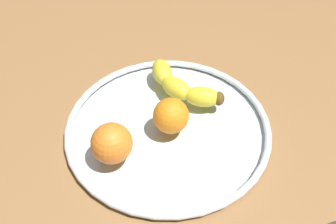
% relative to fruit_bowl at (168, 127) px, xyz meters
% --- Properties ---
extents(ground_plane, '(1.53, 1.53, 0.04)m').
position_rel_fruit_bowl_xyz_m(ground_plane, '(0.00, 0.00, -0.03)').
color(ground_plane, olive).
extents(fruit_bowl, '(0.36, 0.36, 0.02)m').
position_rel_fruit_bowl_xyz_m(fruit_bowl, '(0.00, 0.00, 0.00)').
color(fruit_bowl, silver).
rests_on(fruit_bowl, ground_plane).
extents(banana, '(0.17, 0.09, 0.04)m').
position_rel_fruit_bowl_xyz_m(banana, '(-0.02, 0.08, 0.03)').
color(banana, yellow).
rests_on(banana, fruit_bowl).
extents(orange_center, '(0.06, 0.06, 0.06)m').
position_rel_fruit_bowl_xyz_m(orange_center, '(0.01, -0.01, 0.04)').
color(orange_center, orange).
rests_on(orange_center, fruit_bowl).
extents(orange_back_left, '(0.07, 0.07, 0.07)m').
position_rel_fruit_bowl_xyz_m(orange_back_left, '(-0.04, -0.10, 0.04)').
color(orange_back_left, orange).
rests_on(orange_back_left, fruit_bowl).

